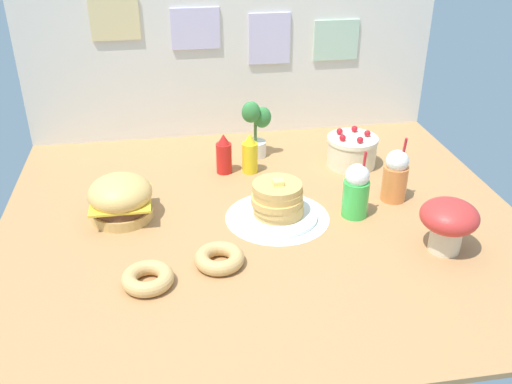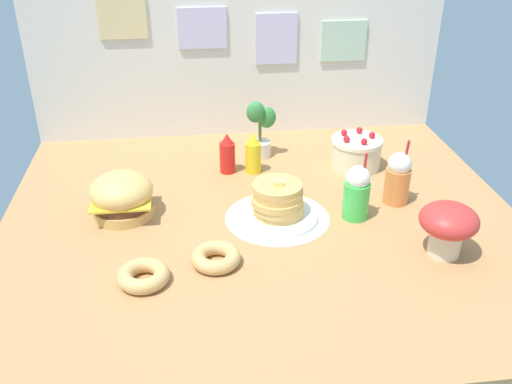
{
  "view_description": "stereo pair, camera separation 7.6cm",
  "coord_description": "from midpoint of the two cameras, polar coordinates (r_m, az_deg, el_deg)",
  "views": [
    {
      "loc": [
        -0.34,
        -1.92,
        1.18
      ],
      "look_at": [
        -0.02,
        0.02,
        0.11
      ],
      "focal_mm": 40.03,
      "sensor_mm": 36.0,
      "label": 1
    },
    {
      "loc": [
        -0.27,
        -1.93,
        1.18
      ],
      "look_at": [
        -0.02,
        0.02,
        0.11
      ],
      "focal_mm": 40.03,
      "sensor_mm": 36.0,
      "label": 2
    }
  ],
  "objects": [
    {
      "name": "layer_cake",
      "position": [
        2.71,
        10.76,
        3.9
      ],
      "size": [
        0.24,
        0.24,
        0.17
      ],
      "color": "beige",
      "rests_on": "ground_plane"
    },
    {
      "name": "donut_chocolate",
      "position": [
        2.01,
        -2.95,
        -6.52
      ],
      "size": [
        0.18,
        0.18,
        0.05
      ],
      "color": "tan",
      "rests_on": "ground_plane"
    },
    {
      "name": "donut_pink_glaze",
      "position": [
        1.95,
        -10.1,
        -8.21
      ],
      "size": [
        0.18,
        0.18,
        0.05
      ],
      "color": "tan",
      "rests_on": "ground_plane"
    },
    {
      "name": "back_wall",
      "position": [
        2.94,
        -0.95,
        13.35
      ],
      "size": [
        2.07,
        0.04,
        0.8
      ],
      "color": "silver",
      "rests_on": "ground_plane"
    },
    {
      "name": "cream_soda_cup",
      "position": [
        2.28,
        10.98,
        -0.05
      ],
      "size": [
        0.1,
        0.1,
        0.28
      ],
      "color": "green",
      "rests_on": "ground_plane"
    },
    {
      "name": "burger",
      "position": [
        2.32,
        -12.35,
        -0.39
      ],
      "size": [
        0.25,
        0.25,
        0.18
      ],
      "color": "#DBA859",
      "rests_on": "ground_plane"
    },
    {
      "name": "mustard_bottle",
      "position": [
        2.61,
        0.56,
        3.78
      ],
      "size": [
        0.07,
        0.07,
        0.19
      ],
      "color": "yellow",
      "rests_on": "ground_plane"
    },
    {
      "name": "potted_plant",
      "position": [
        2.74,
        1.16,
        6.56
      ],
      "size": [
        0.14,
        0.11,
        0.29
      ],
      "color": "white",
      "rests_on": "ground_plane"
    },
    {
      "name": "ketchup_bottle",
      "position": [
        2.61,
        -2.05,
        3.77
      ],
      "size": [
        0.07,
        0.07,
        0.19
      ],
      "color": "red",
      "rests_on": "ground_plane"
    },
    {
      "name": "doily_mat",
      "position": [
        2.29,
        3.07,
        -2.52
      ],
      "size": [
        0.42,
        0.42,
        0.0
      ],
      "primitive_type": "cylinder",
      "color": "white",
      "rests_on": "ground_plane"
    },
    {
      "name": "ground_plane",
      "position": [
        2.28,
        1.61,
        -2.93
      ],
      "size": [
        2.07,
        1.82,
        0.02
      ],
      "primitive_type": "cube",
      "color": "#B27F4C"
    },
    {
      "name": "orange_float_cup",
      "position": [
        2.42,
        14.86,
        1.34
      ],
      "size": [
        0.1,
        0.1,
        0.28
      ],
      "color": "orange",
      "rests_on": "ground_plane"
    },
    {
      "name": "pancake_stack",
      "position": [
        2.25,
        3.13,
        -1.09
      ],
      "size": [
        0.32,
        0.32,
        0.17
      ],
      "color": "white",
      "rests_on": "doily_mat"
    },
    {
      "name": "mushroom_stool",
      "position": [
        2.13,
        19.62,
        -3.11
      ],
      "size": [
        0.21,
        0.21,
        0.2
      ],
      "color": "beige",
      "rests_on": "ground_plane"
    }
  ]
}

